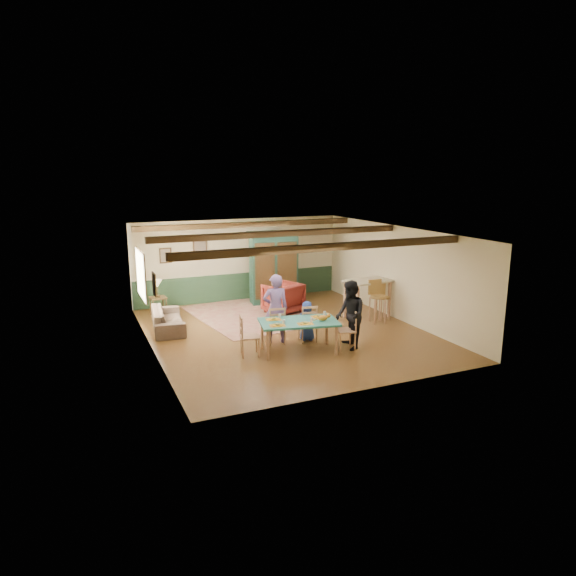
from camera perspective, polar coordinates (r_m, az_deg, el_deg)
name	(u,v)px	position (r m, az deg, el deg)	size (l,w,h in m)	color
floor	(287,333)	(13.76, -0.16, -4.98)	(8.00, 8.00, 0.00)	#503116
wall_back	(239,260)	(17.09, -5.47, 3.14)	(7.00, 0.02, 2.70)	beige
wall_left	(150,296)	(12.48, -15.09, -0.85)	(0.02, 8.00, 2.70)	beige
wall_right	(398,273)	(15.11, 12.13, 1.63)	(0.02, 8.00, 2.70)	beige
ceiling	(287,232)	(13.19, -0.17, 6.27)	(7.00, 8.00, 0.02)	white
wainscot_back	(240,286)	(17.25, -5.39, 0.18)	(6.95, 0.03, 0.90)	#1D3622
ceiling_beam_front	(328,247)	(11.14, 4.52, 4.56)	(6.95, 0.16, 0.16)	black
ceiling_beam_mid	(281,234)	(13.56, -0.84, 6.06)	(6.95, 0.16, 0.16)	black
ceiling_beam_back	(248,225)	(15.98, -4.45, 7.05)	(6.95, 0.16, 0.16)	black
window_left	(141,274)	(14.10, -16.06, 1.46)	(0.06, 1.60, 1.30)	white
picture_left_wall	(154,284)	(11.82, -14.62, 0.42)	(0.04, 0.42, 0.52)	#7F6F5C
picture_back_a	(200,249)	(16.64, -9.74, 4.32)	(0.45, 0.04, 0.55)	#7F6F5C
picture_back_b	(166,256)	(16.45, -13.45, 3.52)	(0.38, 0.04, 0.48)	#7F6F5C
dining_table	(299,337)	(12.22, 1.19, -5.42)	(1.83, 1.01, 0.76)	#226B61
dining_chair_far_left	(276,325)	(12.79, -1.33, -4.11)	(0.43, 0.45, 0.96)	#A47352
dining_chair_far_right	(308,323)	(12.95, 2.21, -3.89)	(0.43, 0.45, 0.96)	#A47352
dining_chair_end_left	(250,336)	(11.99, -4.27, -5.31)	(0.43, 0.45, 0.96)	#A47352
dining_chair_end_right	(346,330)	(12.49, 6.43, -4.61)	(0.43, 0.45, 0.96)	#A47352
person_man	(275,309)	(12.76, -1.40, -2.32)	(0.64, 0.42, 1.75)	slate
person_woman	(350,315)	(12.42, 6.91, -3.01)	(0.81, 0.63, 1.67)	black
person_child	(307,321)	(13.02, 2.13, -3.67)	(0.50, 0.32, 1.02)	navy
cat	(323,317)	(12.12, 3.88, -3.27)	(0.37, 0.14, 0.18)	orange
place_setting_near_left	(277,323)	(11.74, -1.18, -3.96)	(0.41, 0.30, 0.11)	orange
place_setting_near_center	(305,322)	(11.87, 1.95, -3.77)	(0.41, 0.30, 0.11)	orange
place_setting_far_left	(273,317)	(12.22, -1.63, -3.29)	(0.41, 0.30, 0.11)	orange
place_setting_far_right	(319,315)	(12.46, 3.44, -2.99)	(0.41, 0.30, 0.11)	orange
area_rug	(256,314)	(15.51, -3.61, -2.92)	(3.34, 3.96, 0.01)	tan
armoire	(274,268)	(16.63, -1.61, 2.29)	(1.66, 0.66, 2.34)	#143227
armchair	(283,298)	(15.57, -0.56, -1.11)	(0.98, 1.01, 0.92)	#480F0E
sofa	(168,319)	(14.33, -13.21, -3.37)	(2.00, 0.78, 0.58)	#3F3127
end_table	(158,306)	(15.75, -14.20, -2.00)	(0.46, 0.46, 0.57)	black
table_lamp	(157,289)	(15.63, -14.31, -0.06)	(0.29, 0.29, 0.52)	beige
counter_table	(367,299)	(15.24, 8.80, -1.18)	(1.34, 0.78, 1.12)	beige
bar_stool_left	(378,302)	(14.73, 9.94, -1.51)	(0.43, 0.47, 1.22)	#A27C3F
bar_stool_right	(383,302)	(15.10, 10.51, -1.51)	(0.37, 0.41, 1.05)	#A27C3F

